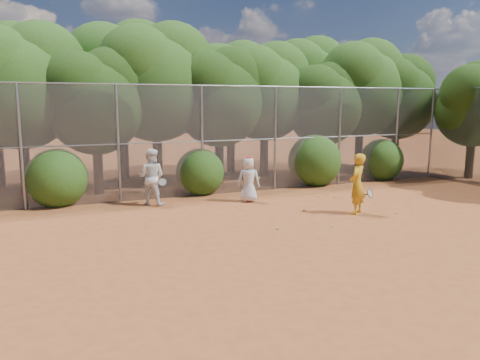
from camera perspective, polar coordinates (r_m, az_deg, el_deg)
name	(u,v)px	position (r m, az deg, el deg)	size (l,w,h in m)	color
ground	(312,233)	(12.53, 8.80, -6.40)	(80.00, 80.00, 0.00)	#944921
fence_back	(225,139)	(17.44, -1.89, 5.01)	(20.05, 0.09, 4.03)	gray
tree_1	(20,81)	(18.75, -25.21, 10.90)	(4.64, 4.03, 6.35)	black
tree_2	(96,97)	(18.14, -17.16, 9.62)	(3.99, 3.47, 5.47)	black
tree_3	(157,77)	(19.59, -10.13, 12.22)	(4.89, 4.26, 6.70)	black
tree_4	(220,94)	(19.72, -2.48, 10.48)	(4.19, 3.64, 5.73)	black
tree_5	(265,88)	(21.47, 3.12, 11.16)	(4.51, 3.92, 6.17)	black
tree_6	(324,101)	(21.82, 10.25, 9.48)	(3.86, 3.36, 5.29)	black
tree_7	(362,84)	(23.80, 14.64, 11.26)	(4.77, 4.14, 6.53)	black
tree_8	(398,94)	(24.82, 18.73, 9.91)	(4.25, 3.70, 5.82)	black
tree_10	(122,74)	(21.56, -14.16, 12.43)	(5.15, 4.48, 7.06)	black
tree_11	(231,86)	(22.52, -1.05, 11.39)	(4.64, 4.03, 6.35)	black
tree_12	(307,81)	(25.10, 8.18, 11.89)	(5.02, 4.37, 6.88)	black
tree_13	(475,101)	(23.50, 26.69, 8.62)	(3.86, 3.36, 5.29)	black
bush_0	(57,175)	(16.67, -21.44, 0.52)	(2.00, 2.00, 2.00)	#204511
bush_1	(200,170)	(17.55, -4.91, 1.22)	(1.80, 1.80, 1.80)	#204511
bush_2	(314,158)	(19.66, 9.06, 2.61)	(2.20, 2.20, 2.20)	#204511
bush_3	(382,158)	(21.74, 16.88, 2.57)	(1.90, 1.90, 1.90)	#204511
player_yellow	(357,184)	(14.73, 14.09, -0.48)	(0.92, 0.75, 1.87)	gold
player_teen	(249,179)	(16.06, 1.08, 0.07)	(0.89, 0.77, 1.57)	silver
player_white	(151,177)	(15.86, -10.76, 0.38)	(1.16, 1.11, 1.89)	white
ball_0	(304,210)	(14.95, 7.78, -3.65)	(0.07, 0.07, 0.07)	#BDD025
ball_1	(334,197)	(17.19, 11.44, -2.03)	(0.07, 0.07, 0.07)	#BDD025
ball_2	(332,226)	(13.20, 11.17, -5.51)	(0.07, 0.07, 0.07)	#BDD025
ball_3	(396,213)	(15.23, 18.44, -3.81)	(0.07, 0.07, 0.07)	#BDD025
ball_4	(277,229)	(12.70, 4.56, -5.94)	(0.07, 0.07, 0.07)	#BDD025
ball_5	(364,197)	(17.48, 14.84, -1.97)	(0.07, 0.07, 0.07)	#BDD025
ball_6	(319,196)	(17.20, 9.58, -1.97)	(0.07, 0.07, 0.07)	#BDD025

